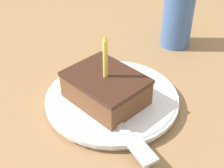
# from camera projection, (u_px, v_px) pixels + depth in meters

# --- Properties ---
(ground_plane) EXTENTS (2.40, 2.40, 0.04)m
(ground_plane) POSITION_uv_depth(u_px,v_px,m) (114.00, 116.00, 0.54)
(ground_plane) COLOR olive
(ground_plane) RESTS_ON ground
(plate) EXTENTS (0.22, 0.22, 0.02)m
(plate) POSITION_uv_depth(u_px,v_px,m) (112.00, 99.00, 0.53)
(plate) COLOR silver
(plate) RESTS_ON ground_plane
(cake_slice) EXTENTS (0.09, 0.12, 0.12)m
(cake_slice) POSITION_uv_depth(u_px,v_px,m) (106.00, 88.00, 0.50)
(cake_slice) COLOR brown
(cake_slice) RESTS_ON plate
(fork) EXTENTS (0.07, 0.19, 0.00)m
(fork) POSITION_uv_depth(u_px,v_px,m) (120.00, 126.00, 0.46)
(fork) COLOR silver
(fork) RESTS_ON plate
(bottle) EXTENTS (0.06, 0.06, 0.17)m
(bottle) POSITION_uv_depth(u_px,v_px,m) (178.00, 15.00, 0.66)
(bottle) COLOR #3F66A5
(bottle) RESTS_ON ground_plane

